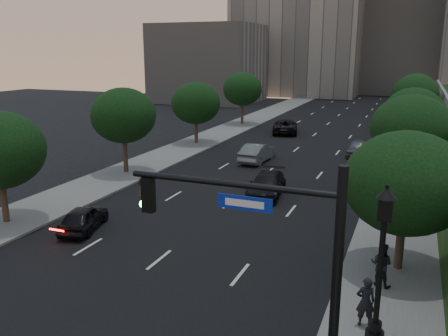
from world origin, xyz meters
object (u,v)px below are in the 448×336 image
at_px(sedan_far_left, 285,126).
at_px(pedestrian_c, 404,200).
at_px(sedan_near_right, 267,185).
at_px(pedestrian_a, 365,302).
at_px(sedan_mid_left, 257,153).
at_px(sedan_far_right, 358,148).
at_px(street_lamp, 380,276).
at_px(pedestrian_b, 381,264).
at_px(sedan_near_left, 84,218).
at_px(traffic_signal_mast, 290,293).

height_order(sedan_far_left, pedestrian_c, pedestrian_c).
height_order(sedan_near_right, pedestrian_a, pedestrian_a).
bearing_deg(pedestrian_c, sedan_mid_left, -71.21).
relative_size(sedan_near_right, pedestrian_a, 2.83).
bearing_deg(sedan_far_right, street_lamp, -81.11).
relative_size(sedan_far_right, pedestrian_b, 2.40).
bearing_deg(sedan_mid_left, pedestrian_b, 123.80).
relative_size(sedan_near_left, sedan_far_right, 0.90).
bearing_deg(traffic_signal_mast, pedestrian_b, 78.13).
distance_m(street_lamp, pedestrian_c, 13.64).
xyz_separation_m(traffic_signal_mast, sedan_near_right, (-6.26, 18.83, -2.93)).
xyz_separation_m(traffic_signal_mast, sedan_mid_left, (-9.87, 27.96, -2.86)).
relative_size(pedestrian_a, pedestrian_b, 0.98).
relative_size(street_lamp, sedan_far_right, 1.28).
relative_size(sedan_near_right, pedestrian_b, 2.79).
bearing_deg(street_lamp, pedestrian_c, 88.13).
xyz_separation_m(sedan_near_left, sedan_mid_left, (3.72, 18.80, 0.14)).
distance_m(sedan_near_right, pedestrian_c, 8.70).
bearing_deg(sedan_near_left, pedestrian_a, 149.82).
bearing_deg(sedan_near_left, pedestrian_b, 161.79).
bearing_deg(pedestrian_a, sedan_far_right, -100.88).
bearing_deg(street_lamp, sedan_far_left, 108.73).
xyz_separation_m(sedan_mid_left, pedestrian_c, (12.20, -10.47, 0.27)).
relative_size(sedan_mid_left, sedan_near_right, 0.97).
xyz_separation_m(sedan_far_left, sedan_near_right, (5.11, -24.18, -0.08)).
relative_size(sedan_near_left, sedan_near_right, 0.78).
xyz_separation_m(sedan_mid_left, sedan_near_right, (3.61, -9.12, -0.07)).
bearing_deg(sedan_mid_left, street_lamp, 119.28).
height_order(traffic_signal_mast, pedestrian_a, traffic_signal_mast).
bearing_deg(street_lamp, pedestrian_a, 110.44).
xyz_separation_m(sedan_near_left, pedestrian_c, (15.92, 8.33, 0.41)).
bearing_deg(sedan_near_right, sedan_near_left, -133.48).
relative_size(sedan_far_left, pedestrian_c, 3.17).
height_order(street_lamp, sedan_far_left, street_lamp).
distance_m(sedan_near_left, sedan_far_right, 27.06).
height_order(sedan_mid_left, pedestrian_a, pedestrian_a).
bearing_deg(sedan_far_left, traffic_signal_mast, 91.17).
distance_m(sedan_mid_left, sedan_near_right, 9.81).
xyz_separation_m(sedan_far_right, pedestrian_a, (3.48, -28.53, 0.30)).
relative_size(sedan_mid_left, pedestrian_c, 2.65).
bearing_deg(pedestrian_b, pedestrian_c, -79.01).
distance_m(traffic_signal_mast, pedestrian_b, 8.89).
height_order(sedan_far_right, pedestrian_c, pedestrian_c).
height_order(pedestrian_a, pedestrian_b, pedestrian_b).
height_order(traffic_signal_mast, street_lamp, traffic_signal_mast).
distance_m(traffic_signal_mast, pedestrian_a, 5.91).
height_order(street_lamp, pedestrian_b, street_lamp).
distance_m(traffic_signal_mast, pedestrian_c, 17.83).
xyz_separation_m(sedan_mid_left, sedan_far_left, (-1.49, 15.05, 0.01)).
relative_size(traffic_signal_mast, sedan_mid_left, 1.42).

